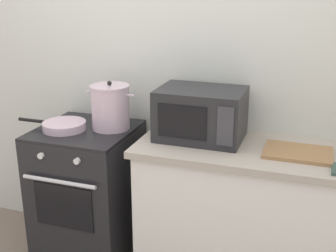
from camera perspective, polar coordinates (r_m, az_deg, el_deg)
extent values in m
cube|color=silver|center=(2.84, 4.18, 6.86)|extent=(4.40, 0.10, 2.50)
cube|color=white|center=(2.72, 14.37, -12.68)|extent=(1.64, 0.56, 0.88)
cube|color=#ADA393|center=(2.52, 15.20, -3.66)|extent=(1.70, 0.60, 0.04)
cube|color=black|center=(3.02, -10.23, -8.82)|extent=(0.60, 0.60, 0.90)
cube|color=black|center=(2.84, -10.75, -0.54)|extent=(0.60, 0.60, 0.02)
cube|color=black|center=(2.76, -13.40, -10.19)|extent=(0.39, 0.01, 0.28)
cylinder|color=silver|center=(2.66, -13.99, -7.03)|extent=(0.48, 0.02, 0.02)
cylinder|color=silver|center=(2.68, -16.18, -3.74)|extent=(0.04, 0.02, 0.04)
cylinder|color=silver|center=(2.56, -11.74, -4.48)|extent=(0.04, 0.02, 0.04)
cylinder|color=silver|center=(2.78, -7.47, 2.34)|extent=(0.24, 0.24, 0.27)
cylinder|color=silver|center=(2.74, -7.60, 5.14)|extent=(0.25, 0.25, 0.01)
sphere|color=black|center=(2.74, -7.61, 5.55)|extent=(0.03, 0.03, 0.03)
cylinder|color=silver|center=(2.82, -10.10, 4.41)|extent=(0.05, 0.01, 0.01)
cylinder|color=silver|center=(2.70, -4.90, 3.99)|extent=(0.05, 0.01, 0.01)
cylinder|color=silver|center=(2.84, -13.30, 0.03)|extent=(0.27, 0.27, 0.05)
cylinder|color=black|center=(2.97, -17.18, 0.68)|extent=(0.20, 0.02, 0.02)
cube|color=#232326|center=(2.59, 4.29, 1.59)|extent=(0.50, 0.36, 0.30)
cube|color=black|center=(2.44, 1.81, 0.54)|extent=(0.28, 0.01, 0.19)
cube|color=#38383D|center=(2.38, 7.45, -0.07)|extent=(0.09, 0.01, 0.22)
cube|color=#997047|center=(2.48, 16.47, -3.32)|extent=(0.36, 0.26, 0.02)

